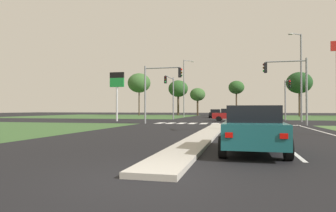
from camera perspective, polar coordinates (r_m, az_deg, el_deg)
The scene contains 32 objects.
ground_plane at distance 35.82m, azimuth 10.65°, elevation -2.94°, with size 200.00×200.00×0.00m, color black.
grass_verge_far_left at distance 66.16m, azimuth -10.86°, elevation -1.89°, with size 35.00×35.00×0.01m, color #385B2D.
median_island_near at distance 16.90m, azimuth 7.39°, elevation -5.25°, with size 1.20×22.00×0.14m, color #ADA89E.
median_island_far at distance 60.79m, azimuth 11.83°, elevation -1.94°, with size 1.20×36.00×0.14m, color #ADA89E.
lane_dash_near at distance 9.94m, azimuth 23.50°, elevation -8.81°, with size 0.14×2.00×0.01m, color silver.
lane_dash_second at distance 15.84m, azimuth 19.72°, elevation -5.76°, with size 0.14×2.00×0.01m, color silver.
lane_dash_third at distance 21.80m, azimuth 18.02°, elevation -4.37°, with size 0.14×2.00×0.01m, color silver.
stop_bar_near at distance 28.85m, azimuth 17.51°, elevation -3.46°, with size 6.40×0.50×0.01m, color silver.
crosswalk_bar_near at distance 31.66m, azimuth -1.50°, elevation -3.24°, with size 0.70×2.80×0.01m, color silver.
crosswalk_bar_second at distance 31.38m, azimuth 0.53°, elevation -3.26°, with size 0.70×2.80×0.01m, color silver.
crosswalk_bar_third at distance 31.15m, azimuth 2.59°, elevation -3.28°, with size 0.70×2.80×0.01m, color silver.
crosswalk_bar_fourth at distance 30.95m, azimuth 4.69°, elevation -3.30°, with size 0.70×2.80×0.01m, color silver.
crosswalk_bar_fifth at distance 30.79m, azimuth 6.80°, elevation -3.31°, with size 0.70×2.80×0.01m, color silver.
crosswalk_bar_sixth at distance 30.68m, azimuth 8.94°, elevation -3.31°, with size 0.70×2.80×0.01m, color silver.
crosswalk_bar_seventh at distance 30.61m, azimuth 11.09°, elevation -3.32°, with size 0.70×2.80×0.01m, color silver.
crosswalk_bar_eighth at distance 30.58m, azimuth 13.25°, elevation -3.31°, with size 0.70×2.80×0.01m, color silver.
car_red_near at distance 37.37m, azimuth 11.85°, elevation -1.64°, with size 4.56×1.95×1.53m.
car_teal_second at distance 10.31m, azimuth 15.73°, elevation -4.16°, with size 2.03×4.34×1.54m.
car_black_third at distance 52.94m, azimuth 9.01°, elevation -1.39°, with size 2.06×4.41×1.47m.
traffic_signal_near_right at distance 29.62m, azimuth 22.28°, elevation 4.57°, with size 3.86×0.32×6.07m.
traffic_signal_far_left at distance 41.78m, azimuth 0.49°, elevation 3.10°, with size 0.32×4.98×6.06m.
traffic_signal_near_left at distance 30.35m, azimuth -1.91°, elevation 4.15°, with size 3.94×0.32×5.85m.
traffic_signal_far_right at distance 41.37m, azimuth 21.58°, elevation 2.42°, with size 0.32×3.98×5.30m.
street_lamp_second at distance 37.60m, azimuth 23.76°, elevation 5.69°, with size 1.68×1.38×10.06m.
street_lamp_third at distance 57.14m, azimuth 3.16°, elevation 3.87°, with size 1.94×1.25×10.81m.
pedestrian_at_median at distance 48.68m, azimuth 11.29°, elevation -0.93°, with size 0.34×0.34×1.74m.
fuel_price_totem at distance 37.29m, azimuth -9.64°, elevation 3.87°, with size 1.80×0.24×5.97m.
treeline_near at distance 71.93m, azimuth -5.49°, elevation 4.35°, with size 5.40×5.40×10.04m.
treeline_second at distance 73.11m, azimuth 1.94°, elevation 3.27°, with size 4.74×4.74×8.52m.
treeline_third at distance 72.14m, azimuth 5.62°, elevation 2.15°, with size 3.63×3.63×6.57m.
treeline_fourth at distance 72.05m, azimuth 12.82°, elevation 3.42°, with size 3.62×3.62×8.15m.
treeline_fifth at distance 67.86m, azimuth 23.59°, elevation 4.04°, with size 5.18×5.18×9.16m.
Camera 1 is at (1.80, -5.75, 1.42)m, focal length 32.19 mm.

